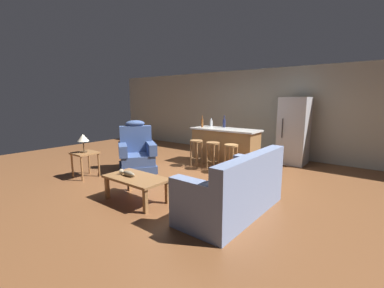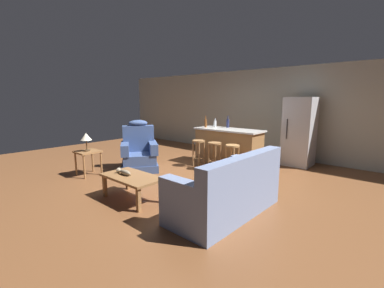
# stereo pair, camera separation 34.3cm
# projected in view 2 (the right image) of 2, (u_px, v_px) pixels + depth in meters

# --- Properties ---
(ground_plane) EXTENTS (12.00, 12.00, 0.00)m
(ground_plane) POSITION_uv_depth(u_px,v_px,m) (194.00, 176.00, 5.77)
(ground_plane) COLOR brown
(back_wall) EXTENTS (12.00, 0.05, 2.60)m
(back_wall) POSITION_uv_depth(u_px,v_px,m) (261.00, 113.00, 7.86)
(back_wall) COLOR #B2B2A3
(back_wall) RESTS_ON ground_plane
(coffee_table) EXTENTS (1.10, 0.60, 0.42)m
(coffee_table) POSITION_uv_depth(u_px,v_px,m) (132.00, 179.00, 4.38)
(coffee_table) COLOR olive
(coffee_table) RESTS_ON ground_plane
(fish_figurine) EXTENTS (0.34, 0.10, 0.10)m
(fish_figurine) POSITION_uv_depth(u_px,v_px,m) (124.00, 172.00, 4.43)
(fish_figurine) COLOR #4C3823
(fish_figurine) RESTS_ON coffee_table
(couch) EXTENTS (0.87, 1.91, 0.94)m
(couch) POSITION_uv_depth(u_px,v_px,m) (229.00, 192.00, 3.82)
(couch) COLOR #707FA3
(couch) RESTS_ON ground_plane
(recliner_near_lamp) EXTENTS (1.17, 1.17, 1.20)m
(recliner_near_lamp) POSITION_uv_depth(u_px,v_px,m) (139.00, 152.00, 6.27)
(recliner_near_lamp) COLOR #384C7A
(recliner_near_lamp) RESTS_ON ground_plane
(end_table) EXTENTS (0.48, 0.48, 0.56)m
(end_table) POSITION_uv_depth(u_px,v_px,m) (88.00, 155.00, 5.78)
(end_table) COLOR olive
(end_table) RESTS_ON ground_plane
(table_lamp) EXTENTS (0.24, 0.24, 0.41)m
(table_lamp) POSITION_uv_depth(u_px,v_px,m) (86.00, 138.00, 5.68)
(table_lamp) COLOR #4C3823
(table_lamp) RESTS_ON end_table
(kitchen_island) EXTENTS (1.80, 0.70, 0.95)m
(kitchen_island) POSITION_uv_depth(u_px,v_px,m) (228.00, 147.00, 6.69)
(kitchen_island) COLOR olive
(kitchen_island) RESTS_ON ground_plane
(bar_stool_left) EXTENTS (0.32, 0.32, 0.68)m
(bar_stool_left) POSITION_uv_depth(u_px,v_px,m) (199.00, 148.00, 6.53)
(bar_stool_left) COLOR olive
(bar_stool_left) RESTS_ON ground_plane
(bar_stool_middle) EXTENTS (0.32, 0.32, 0.68)m
(bar_stool_middle) POSITION_uv_depth(u_px,v_px,m) (215.00, 151.00, 6.20)
(bar_stool_middle) COLOR olive
(bar_stool_middle) RESTS_ON ground_plane
(bar_stool_right) EXTENTS (0.32, 0.32, 0.68)m
(bar_stool_right) POSITION_uv_depth(u_px,v_px,m) (232.00, 154.00, 5.87)
(bar_stool_right) COLOR #A87A47
(bar_stool_right) RESTS_ON ground_plane
(refrigerator) EXTENTS (0.70, 0.69, 1.76)m
(refrigerator) POSITION_uv_depth(u_px,v_px,m) (299.00, 132.00, 6.61)
(refrigerator) COLOR #B7B7BC
(refrigerator) RESTS_ON ground_plane
(bottle_tall_green) EXTENTS (0.08, 0.08, 0.32)m
(bottle_tall_green) POSITION_uv_depth(u_px,v_px,m) (228.00, 123.00, 6.89)
(bottle_tall_green) COLOR #23284C
(bottle_tall_green) RESTS_ON kitchen_island
(bottle_short_amber) EXTENTS (0.06, 0.06, 0.32)m
(bottle_short_amber) POSITION_uv_depth(u_px,v_px,m) (206.00, 123.00, 6.96)
(bottle_short_amber) COLOR brown
(bottle_short_amber) RESTS_ON kitchen_island
(bottle_wine_dark) EXTENTS (0.08, 0.08, 0.24)m
(bottle_wine_dark) POSITION_uv_depth(u_px,v_px,m) (215.00, 123.00, 7.13)
(bottle_wine_dark) COLOR silver
(bottle_wine_dark) RESTS_ON kitchen_island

